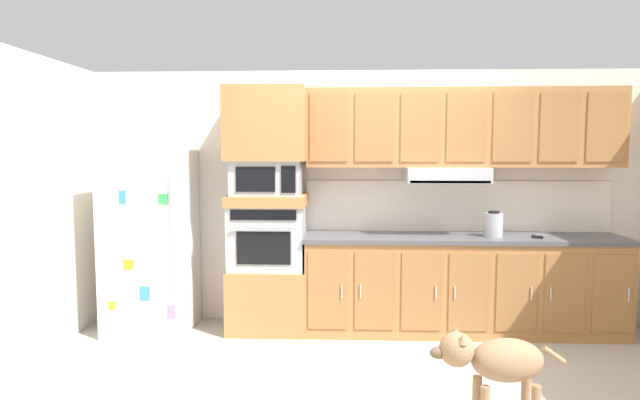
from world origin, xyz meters
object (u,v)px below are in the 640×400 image
(screwdriver, at_px, (538,236))
(dog, at_px, (495,362))
(refrigerator, at_px, (151,239))
(microwave, at_px, (268,178))
(electric_kettle, at_px, (493,225))
(built_in_oven, at_px, (268,236))

(screwdriver, height_order, dog, screwdriver)
(refrigerator, xyz_separation_m, dog, (2.76, -1.79, -0.44))
(microwave, bearing_deg, dog, -48.60)
(dog, bearing_deg, screwdriver, -121.11)
(microwave, xyz_separation_m, electric_kettle, (2.11, -0.05, -0.43))
(refrigerator, height_order, built_in_oven, refrigerator)
(refrigerator, xyz_separation_m, electric_kettle, (3.23, 0.02, 0.15))
(built_in_oven, xyz_separation_m, microwave, (0.00, -0.00, 0.56))
(refrigerator, distance_m, dog, 3.32)
(screwdriver, xyz_separation_m, dog, (-0.86, -1.75, -0.49))
(screwdriver, bearing_deg, electric_kettle, 170.87)
(refrigerator, height_order, microwave, refrigerator)
(microwave, distance_m, electric_kettle, 2.15)
(screwdriver, height_order, electric_kettle, electric_kettle)
(microwave, distance_m, screwdriver, 2.55)
(refrigerator, bearing_deg, built_in_oven, 3.47)
(built_in_oven, relative_size, microwave, 1.09)
(electric_kettle, xyz_separation_m, dog, (-0.47, -1.81, -0.59))
(electric_kettle, bearing_deg, built_in_oven, 178.72)
(screwdriver, relative_size, electric_kettle, 0.70)
(screwdriver, bearing_deg, microwave, 177.49)
(refrigerator, xyz_separation_m, microwave, (1.11, 0.07, 0.58))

